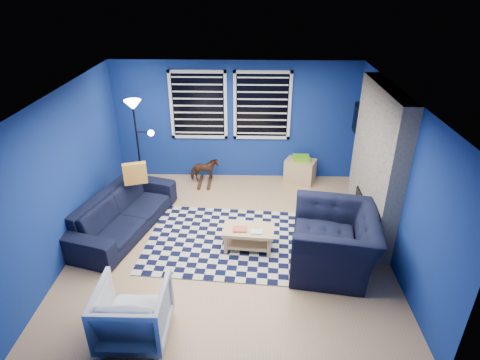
# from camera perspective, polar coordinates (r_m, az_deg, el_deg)

# --- Properties ---
(floor) EXTENTS (5.00, 5.00, 0.00)m
(floor) POSITION_cam_1_polar(r_m,az_deg,el_deg) (6.76, -1.47, -8.88)
(floor) COLOR tan
(floor) RESTS_ON ground
(ceiling) EXTENTS (5.00, 5.00, 0.00)m
(ceiling) POSITION_cam_1_polar(r_m,az_deg,el_deg) (5.65, -1.77, 12.00)
(ceiling) COLOR white
(ceiling) RESTS_ON wall_back
(wall_back) EXTENTS (5.00, 0.00, 5.00)m
(wall_back) POSITION_cam_1_polar(r_m,az_deg,el_deg) (8.41, -0.68, 8.32)
(wall_back) COLOR navy
(wall_back) RESTS_ON floor
(wall_left) EXTENTS (0.00, 5.00, 5.00)m
(wall_left) POSITION_cam_1_polar(r_m,az_deg,el_deg) (6.72, -23.41, 0.85)
(wall_left) COLOR navy
(wall_left) RESTS_ON floor
(wall_right) EXTENTS (0.00, 5.00, 5.00)m
(wall_right) POSITION_cam_1_polar(r_m,az_deg,el_deg) (6.47, 21.09, 0.29)
(wall_right) COLOR navy
(wall_right) RESTS_ON floor
(fireplace) EXTENTS (0.65, 2.00, 2.50)m
(fireplace) POSITION_cam_1_polar(r_m,az_deg,el_deg) (6.87, 18.68, 1.81)
(fireplace) COLOR gray
(fireplace) RESTS_ON floor
(window_left) EXTENTS (1.17, 0.06, 1.42)m
(window_left) POSITION_cam_1_polar(r_m,az_deg,el_deg) (8.33, -5.95, 10.51)
(window_left) COLOR black
(window_left) RESTS_ON wall_back
(window_right) EXTENTS (1.17, 0.06, 1.42)m
(window_right) POSITION_cam_1_polar(r_m,az_deg,el_deg) (8.26, 3.18, 10.48)
(window_right) COLOR black
(window_right) RESTS_ON wall_back
(tv) EXTENTS (0.07, 1.00, 0.58)m
(tv) POSITION_cam_1_polar(r_m,az_deg,el_deg) (8.16, 16.76, 7.65)
(tv) COLOR black
(tv) RESTS_ON wall_right
(rug) EXTENTS (2.64, 2.18, 0.02)m
(rug) POSITION_cam_1_polar(r_m,az_deg,el_deg) (6.79, -2.44, -8.61)
(rug) COLOR black
(rug) RESTS_ON floor
(sofa) EXTENTS (2.47, 1.50, 0.67)m
(sofa) POSITION_cam_1_polar(r_m,az_deg,el_deg) (7.19, -16.26, -4.43)
(sofa) COLOR black
(sofa) RESTS_ON floor
(armchair_big) EXTENTS (1.55, 1.40, 0.90)m
(armchair_big) POSITION_cam_1_polar(r_m,az_deg,el_deg) (6.19, 13.20, -8.43)
(armchair_big) COLOR black
(armchair_big) RESTS_ON floor
(armchair_bent) EXTENTS (0.83, 0.85, 0.77)m
(armchair_bent) POSITION_cam_1_polar(r_m,az_deg,el_deg) (5.21, -14.92, -17.68)
(armchair_bent) COLOR gray
(armchair_bent) RESTS_ON floor
(rocking_horse) EXTENTS (0.44, 0.63, 0.49)m
(rocking_horse) POSITION_cam_1_polar(r_m,az_deg,el_deg) (8.45, -5.07, 1.42)
(rocking_horse) COLOR #472316
(rocking_horse) RESTS_ON floor
(coffee_table) EXTENTS (0.85, 0.54, 0.41)m
(coffee_table) POSITION_cam_1_polar(r_m,az_deg,el_deg) (6.47, 1.19, -7.70)
(coffee_table) COLOR tan
(coffee_table) RESTS_ON rug
(cabinet) EXTENTS (0.71, 0.61, 0.59)m
(cabinet) POSITION_cam_1_polar(r_m,az_deg,el_deg) (8.61, 8.54, 1.38)
(cabinet) COLOR tan
(cabinet) RESTS_ON floor
(floor_lamp) EXTENTS (0.52, 0.32, 1.89)m
(floor_lamp) POSITION_cam_1_polar(r_m,az_deg,el_deg) (7.93, -14.64, 8.53)
(floor_lamp) COLOR black
(floor_lamp) RESTS_ON floor
(throw_pillow) EXTENTS (0.42, 0.24, 0.38)m
(throw_pillow) POSITION_cam_1_polar(r_m,az_deg,el_deg) (7.27, -14.70, 0.91)
(throw_pillow) COLOR orange
(throw_pillow) RESTS_ON sofa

